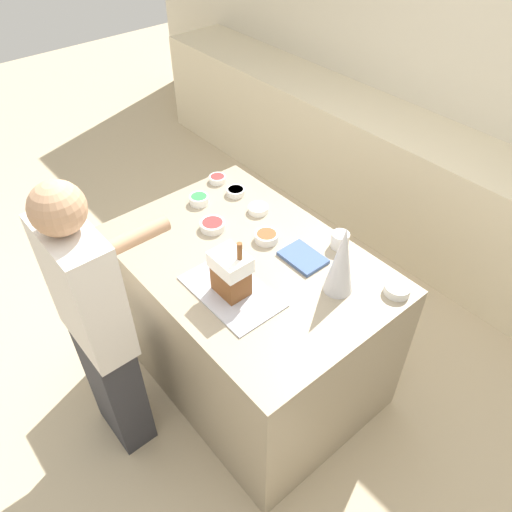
{
  "coord_description": "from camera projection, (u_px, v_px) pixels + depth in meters",
  "views": [
    {
      "loc": [
        1.42,
        -1.15,
        2.59
      ],
      "look_at": [
        0.07,
        0.0,
        0.98
      ],
      "focal_mm": 35.0,
      "sensor_mm": 36.0,
      "label": 1
    }
  ],
  "objects": [
    {
      "name": "ground_plane",
      "position": [
        249.0,
        368.0,
        3.09
      ],
      "size": [
        12.0,
        12.0,
        0.0
      ],
      "primitive_type": "plane",
      "color": "#C6B28E"
    },
    {
      "name": "person",
      "position": [
        98.0,
        328.0,
        2.25
      ],
      "size": [
        0.42,
        0.53,
        1.62
      ],
      "color": "#333338",
      "rests_on": "ground_plane"
    },
    {
      "name": "decorative_tree",
      "position": [
        342.0,
        260.0,
        2.19
      ],
      "size": [
        0.14,
        0.14,
        0.36
      ],
      "color": "silver",
      "rests_on": "kitchen_island"
    },
    {
      "name": "candy_bowl_front_corner",
      "position": [
        199.0,
        199.0,
        2.8
      ],
      "size": [
        0.11,
        0.11,
        0.05
      ],
      "color": "white",
      "rests_on": "kitchen_island"
    },
    {
      "name": "gingerbread_house",
      "position": [
        231.0,
        273.0,
        2.22
      ],
      "size": [
        0.17,
        0.14,
        0.3
      ],
      "color": "brown",
      "rests_on": "baking_tray"
    },
    {
      "name": "candy_bowl_near_tray_left",
      "position": [
        267.0,
        237.0,
        2.56
      ],
      "size": [
        0.12,
        0.12,
        0.04
      ],
      "color": "white",
      "rests_on": "kitchen_island"
    },
    {
      "name": "kitchen_island",
      "position": [
        248.0,
        319.0,
        2.78
      ],
      "size": [
        1.43,
        0.99,
        0.92
      ],
      "color": "gray",
      "rests_on": "ground_plane"
    },
    {
      "name": "candy_bowl_far_right",
      "position": [
        218.0,
        179.0,
        2.96
      ],
      "size": [
        0.1,
        0.1,
        0.04
      ],
      "color": "white",
      "rests_on": "kitchen_island"
    },
    {
      "name": "candy_bowl_beside_tree",
      "position": [
        397.0,
        289.0,
        2.28
      ],
      "size": [
        0.12,
        0.12,
        0.04
      ],
      "color": "white",
      "rests_on": "kitchen_island"
    },
    {
      "name": "baking_tray",
      "position": [
        232.0,
        291.0,
        2.3
      ],
      "size": [
        0.47,
        0.29,
        0.01
      ],
      "color": "#B2B2BC",
      "rests_on": "kitchen_island"
    },
    {
      "name": "cookbook",
      "position": [
        303.0,
        257.0,
        2.46
      ],
      "size": [
        0.22,
        0.16,
        0.02
      ],
      "color": "#3F598C",
      "rests_on": "kitchen_island"
    },
    {
      "name": "candy_bowl_near_tray_right",
      "position": [
        213.0,
        225.0,
        2.63
      ],
      "size": [
        0.13,
        0.13,
        0.04
      ],
      "color": "white",
      "rests_on": "kitchen_island"
    },
    {
      "name": "mug",
      "position": [
        340.0,
        240.0,
        2.51
      ],
      "size": [
        0.09,
        0.09,
        0.08
      ],
      "color": "white",
      "rests_on": "kitchen_island"
    },
    {
      "name": "candy_bowl_behind_tray",
      "position": [
        236.0,
        191.0,
        2.87
      ],
      "size": [
        0.11,
        0.11,
        0.04
      ],
      "color": "white",
      "rests_on": "kitchen_island"
    },
    {
      "name": "wall_back",
      "position": [
        496.0,
        75.0,
        3.22
      ],
      "size": [
        8.0,
        0.05,
        2.6
      ],
      "color": "beige",
      "rests_on": "ground_plane"
    },
    {
      "name": "candy_bowl_far_left",
      "position": [
        258.0,
        209.0,
        2.74
      ],
      "size": [
        0.11,
        0.11,
        0.04
      ],
      "color": "white",
      "rests_on": "kitchen_island"
    },
    {
      "name": "back_cabinet_block",
      "position": [
        435.0,
        200.0,
        3.63
      ],
      "size": [
        6.0,
        0.6,
        0.92
      ],
      "color": "beige",
      "rests_on": "ground_plane"
    }
  ]
}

